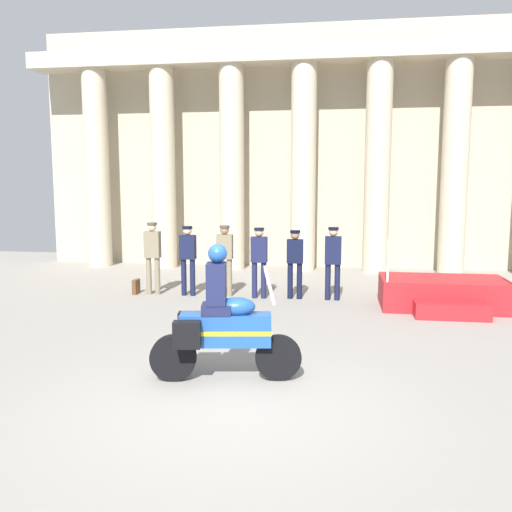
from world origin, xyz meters
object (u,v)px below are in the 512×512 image
object	(u,v)px
officer_in_row_0	(153,252)
officer_in_row_5	(333,257)
motorcycle_with_rider	(220,324)
reviewing_stand	(443,294)
officer_in_row_2	(225,255)
officer_in_row_3	(259,257)
officer_in_row_4	(295,259)
officer_in_row_1	(188,255)
briefcase_on_ground	(136,287)

from	to	relation	value
officer_in_row_0	officer_in_row_5	bearing A→B (deg)	179.22
officer_in_row_0	motorcycle_with_rider	distance (m)	6.31
reviewing_stand	officer_in_row_2	distance (m)	5.09
officer_in_row_3	officer_in_row_4	distance (m)	0.85
officer_in_row_1	briefcase_on_ground	world-z (taller)	officer_in_row_1
motorcycle_with_rider	briefcase_on_ground	xyz separation A→B (m)	(-3.36, 5.58, -0.61)
officer_in_row_0	briefcase_on_ground	distance (m)	0.98
briefcase_on_ground	officer_in_row_4	bearing A→B (deg)	0.23
officer_in_row_2	officer_in_row_3	world-z (taller)	officer_in_row_2
motorcycle_with_rider	officer_in_row_4	bearing A→B (deg)	75.14
motorcycle_with_rider	officer_in_row_1	bearing A→B (deg)	101.01
officer_in_row_4	officer_in_row_5	bearing A→B (deg)	178.18
officer_in_row_1	officer_in_row_5	bearing A→B (deg)	179.22
officer_in_row_2	briefcase_on_ground	world-z (taller)	officer_in_row_2
reviewing_stand	officer_in_row_4	distance (m)	3.41
officer_in_row_1	officer_in_row_5	world-z (taller)	officer_in_row_5
officer_in_row_2	briefcase_on_ground	bearing A→B (deg)	1.29
officer_in_row_4	motorcycle_with_rider	xyz separation A→B (m)	(-0.58, -5.59, -0.17)
officer_in_row_1	officer_in_row_5	xyz separation A→B (m)	(3.50, -0.01, 0.01)
officer_in_row_2	motorcycle_with_rider	xyz separation A→B (m)	(1.12, -5.65, -0.23)
officer_in_row_4	briefcase_on_ground	distance (m)	4.02
officer_in_row_0	briefcase_on_ground	bearing A→B (deg)	0.31
officer_in_row_0	officer_in_row_4	distance (m)	3.50
officer_in_row_3	officer_in_row_1	bearing A→B (deg)	-2.42
officer_in_row_3	officer_in_row_4	size ratio (longest dim) A/B	1.03
officer_in_row_1	briefcase_on_ground	distance (m)	1.57
officer_in_row_3	briefcase_on_ground	size ratio (longest dim) A/B	4.69
officer_in_row_2	officer_in_row_5	size ratio (longest dim) A/B	1.00
officer_in_row_2	briefcase_on_ground	xyz separation A→B (m)	(-2.24, -0.08, -0.84)
officer_in_row_2	officer_in_row_4	bearing A→B (deg)	177.33
officer_in_row_5	motorcycle_with_rider	world-z (taller)	motorcycle_with_rider
officer_in_row_0	officer_in_row_1	distance (m)	0.89
officer_in_row_1	officer_in_row_4	world-z (taller)	officer_in_row_1
officer_in_row_1	officer_in_row_2	xyz separation A→B (m)	(0.90, 0.07, 0.01)
reviewing_stand	officer_in_row_5	size ratio (longest dim) A/B	1.56
reviewing_stand	officer_in_row_4	bearing A→B (deg)	170.09
officer_in_row_0	motorcycle_with_rider	bearing A→B (deg)	116.92
officer_in_row_3	reviewing_stand	bearing A→B (deg)	172.32
officer_in_row_3	briefcase_on_ground	xyz separation A→B (m)	(-3.10, 0.05, -0.82)
officer_in_row_0	briefcase_on_ground	world-z (taller)	officer_in_row_0
officer_in_row_4	briefcase_on_ground	world-z (taller)	officer_in_row_4
officer_in_row_4	reviewing_stand	bearing A→B (deg)	169.45
officer_in_row_3	motorcycle_with_rider	world-z (taller)	motorcycle_with_rider
reviewing_stand	officer_in_row_4	xyz separation A→B (m)	(-3.30, 0.58, 0.65)
officer_in_row_1	officer_in_row_4	distance (m)	2.61
officer_in_row_3	officer_in_row_4	xyz separation A→B (m)	(0.85, 0.06, -0.03)
officer_in_row_2	officer_in_row_4	size ratio (longest dim) A/B	1.05
officer_in_row_4	briefcase_on_ground	bearing A→B (deg)	-0.42
officer_in_row_1	motorcycle_with_rider	world-z (taller)	motorcycle_with_rider
officer_in_row_0	officer_in_row_2	xyz separation A→B (m)	(1.80, 0.07, -0.03)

